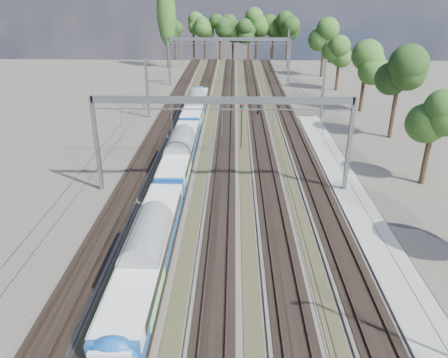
{
  "coord_description": "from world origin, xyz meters",
  "views": [
    {
      "loc": [
        1.04,
        -7.51,
        17.79
      ],
      "look_at": [
        0.26,
        26.35,
        2.8
      ],
      "focal_mm": 35.0,
      "sensor_mm": 36.0,
      "label": 1
    }
  ],
  "objects_px": {
    "worker": "(258,110)",
    "signal_far": "(270,57)",
    "emu_train": "(180,150)",
    "signal_near": "(241,120)"
  },
  "relations": [
    {
      "from": "emu_train",
      "to": "signal_near",
      "type": "relative_size",
      "value": 10.27
    },
    {
      "from": "emu_train",
      "to": "worker",
      "type": "bearing_deg",
      "value": 66.83
    },
    {
      "from": "worker",
      "to": "signal_near",
      "type": "height_order",
      "value": "signal_near"
    },
    {
      "from": "emu_train",
      "to": "signal_far",
      "type": "relative_size",
      "value": 10.14
    },
    {
      "from": "emu_train",
      "to": "signal_far",
      "type": "height_order",
      "value": "signal_far"
    },
    {
      "from": "emu_train",
      "to": "worker",
      "type": "height_order",
      "value": "emu_train"
    },
    {
      "from": "worker",
      "to": "signal_far",
      "type": "xyz_separation_m",
      "value": [
        4.31,
        34.84,
        2.64
      ]
    },
    {
      "from": "emu_train",
      "to": "signal_far",
      "type": "xyz_separation_m",
      "value": [
        13.5,
        56.31,
        1.22
      ]
    },
    {
      "from": "worker",
      "to": "signal_near",
      "type": "xyz_separation_m",
      "value": [
        -2.74,
        -14.35,
        2.6
      ]
    },
    {
      "from": "worker",
      "to": "emu_train",
      "type": "bearing_deg",
      "value": 133.2
    }
  ]
}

